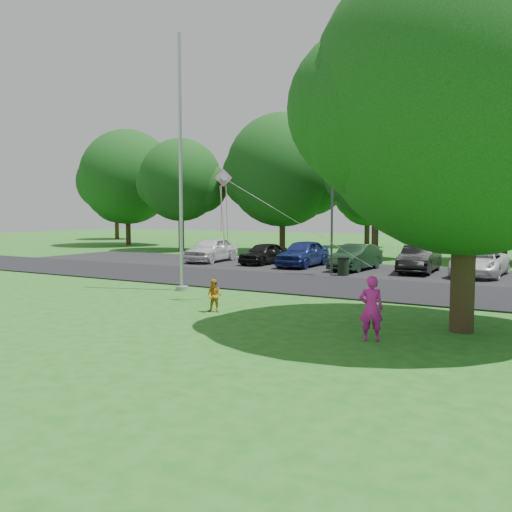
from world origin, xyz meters
The scene contains 13 objects.
ground centered at (0.00, 0.00, 0.00)m, with size 120.00×120.00×0.00m, color #20661B.
park_road centered at (0.00, 9.00, 0.03)m, with size 60.00×6.00×0.06m, color black.
parking_strip centered at (0.00, 15.50, 0.03)m, with size 42.00×7.00×0.06m, color black.
flagpole centered at (-3.50, 5.00, 4.17)m, with size 0.50×0.50×10.00m.
street_lamp centered at (-0.13, 12.74, 3.34)m, with size 1.56×0.21×5.56m.
trash_can centered at (0.33, 12.58, 0.46)m, with size 0.58×0.58×0.92m.
big_tree centered at (7.51, 2.45, 5.87)m, with size 8.86×8.10×10.10m.
tree_row centered at (1.59, 24.23, 5.71)m, with size 64.35×11.94×10.88m.
horizon_trees centered at (4.06, 33.88, 4.30)m, with size 77.46×7.20×7.02m.
parked_cars centered at (-0.09, 15.50, 0.75)m, with size 19.94×4.77×1.48m.
woman centered at (5.91, 0.29, 0.80)m, with size 0.58×0.38×1.60m, color #D91C9A.
child_yellow centered at (0.39, 1.62, 0.52)m, with size 0.50×0.39×1.03m, color orange.
kite centered at (-0.38, 3.50, 3.81)m, with size 6.71×3.57×2.78m.
Camera 1 is at (10.40, -12.93, 3.19)m, focal length 40.00 mm.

